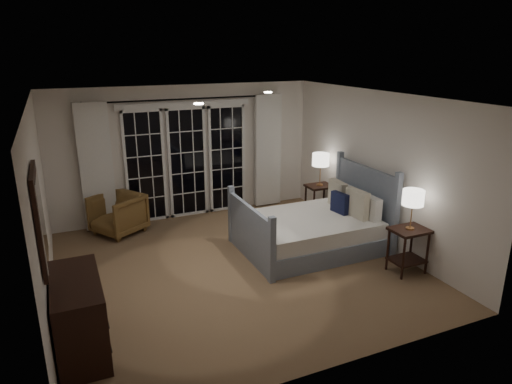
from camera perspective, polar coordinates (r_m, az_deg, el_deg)
name	(u,v)px	position (r m, az deg, el deg)	size (l,w,h in m)	color
floor	(236,267)	(6.93, -2.57, -9.33)	(5.00, 5.00, 0.00)	olive
ceiling	(233,98)	(6.21, -2.88, 11.70)	(5.00, 5.00, 0.00)	silver
wall_left	(41,212)	(6.07, -25.28, -2.24)	(0.02, 5.00, 2.50)	silver
wall_right	(377,169)	(7.69, 14.94, 2.79)	(0.02, 5.00, 2.50)	silver
wall_back	(186,152)	(8.76, -8.69, 4.96)	(5.00, 0.02, 2.50)	silver
wall_front	(331,258)	(4.38, 9.39, -8.17)	(5.00, 0.02, 2.50)	silver
french_doors	(187,161)	(8.76, -8.57, 3.89)	(2.50, 0.04, 2.20)	black
curtain_rod	(185,99)	(8.51, -8.81, 11.41)	(0.03, 0.03, 3.50)	black
curtain_left	(96,167)	(8.40, -19.33, 2.92)	(0.55, 0.10, 2.25)	white
curtain_right	(268,151)	(9.23, 1.49, 5.16)	(0.55, 0.10, 2.25)	white
downlight_a	(268,92)	(7.08, 1.51, 12.35)	(0.12, 0.12, 0.01)	white
downlight_b	(199,104)	(5.64, -7.18, 10.90)	(0.12, 0.12, 0.01)	white
bed	(313,229)	(7.49, 7.16, -4.61)	(2.17, 1.55, 1.26)	gray
nightstand_left	(408,244)	(6.96, 18.49, -6.13)	(0.52, 0.41, 0.67)	black
nightstand_right	(319,196)	(8.83, 7.90, -0.50)	(0.49, 0.39, 0.64)	black
lamp_left	(413,198)	(6.72, 19.06, -0.73)	(0.30, 0.30, 0.58)	#BC834B
lamp_right	(321,160)	(8.63, 8.10, 3.99)	(0.32, 0.32, 0.62)	#BC834B
armchair	(118,214)	(8.35, -16.86, -2.66)	(0.76, 0.78, 0.71)	brown
dresser	(79,315)	(5.36, -21.22, -14.18)	(0.50, 1.18, 0.84)	black
mirror	(40,219)	(4.89, -25.42, -3.08)	(0.05, 0.85, 1.00)	black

